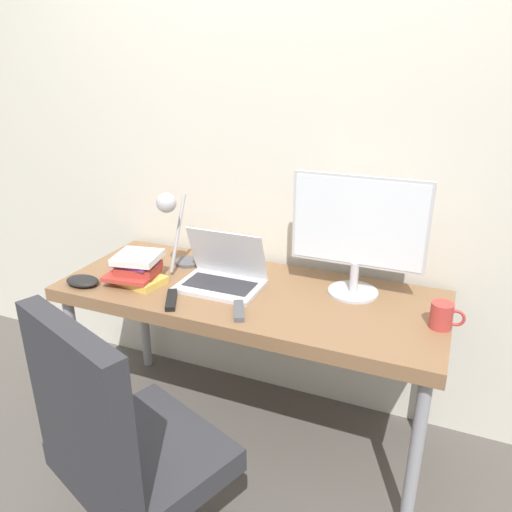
{
  "coord_description": "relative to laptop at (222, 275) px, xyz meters",
  "views": [
    {
      "loc": [
        0.79,
        -1.48,
        1.71
      ],
      "look_at": [
        0.05,
        0.3,
        0.94
      ],
      "focal_mm": 35.0,
      "sensor_mm": 36.0,
      "label": 1
    }
  ],
  "objects": [
    {
      "name": "monitor",
      "position": [
        0.55,
        0.15,
        0.24
      ],
      "size": [
        0.56,
        0.22,
        0.52
      ],
      "color": "#B7B7BC",
      "rests_on": "desk"
    },
    {
      "name": "desk",
      "position": [
        0.13,
        0.01,
        -0.12
      ],
      "size": [
        1.68,
        0.67,
        0.76
      ],
      "color": "brown",
      "rests_on": "ground_plane"
    },
    {
      "name": "book_stack",
      "position": [
        -0.37,
        -0.12,
        0.01
      ],
      "size": [
        0.27,
        0.24,
        0.13
      ],
      "color": "gold",
      "rests_on": "desk"
    },
    {
      "name": "wall_back",
      "position": [
        0.13,
        0.41,
        0.49
      ],
      "size": [
        8.0,
        0.05,
        2.6
      ],
      "color": "beige",
      "rests_on": "ground_plane"
    },
    {
      "name": "tv_remote",
      "position": [
        0.17,
        -0.21,
        -0.04
      ],
      "size": [
        0.1,
        0.16,
        0.02
      ],
      "color": "#4C4C51",
      "rests_on": "desk"
    },
    {
      "name": "ground_plane",
      "position": [
        0.13,
        -0.33,
        -0.81
      ],
      "size": [
        12.0,
        12.0,
        0.0
      ],
      "primitive_type": "plane",
      "color": "#514C47"
    },
    {
      "name": "game_controller",
      "position": [
        -0.58,
        -0.24,
        -0.03
      ],
      "size": [
        0.16,
        0.11,
        0.04
      ],
      "color": "black",
      "rests_on": "desk"
    },
    {
      "name": "office_chair",
      "position": [
        0.04,
        -0.83,
        -0.23
      ],
      "size": [
        0.64,
        0.61,
        1.05
      ],
      "color": "black",
      "rests_on": "ground_plane"
    },
    {
      "name": "media_remote",
      "position": [
        -0.13,
        -0.23,
        -0.04
      ],
      "size": [
        0.12,
        0.17,
        0.02
      ],
      "color": "black",
      "rests_on": "desk"
    },
    {
      "name": "desk_lamp",
      "position": [
        -0.27,
        0.05,
        0.2
      ],
      "size": [
        0.13,
        0.27,
        0.4
      ],
      "color": "#4C4C51",
      "rests_on": "desk"
    },
    {
      "name": "laptop",
      "position": [
        0.0,
        0.0,
        0.0
      ],
      "size": [
        0.36,
        0.25,
        0.25
      ],
      "color": "silver",
      "rests_on": "desk"
    },
    {
      "name": "mug",
      "position": [
        0.93,
        -0.01,
        -0.0
      ],
      "size": [
        0.13,
        0.08,
        0.1
      ],
      "color": "#B23833",
      "rests_on": "desk"
    }
  ]
}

